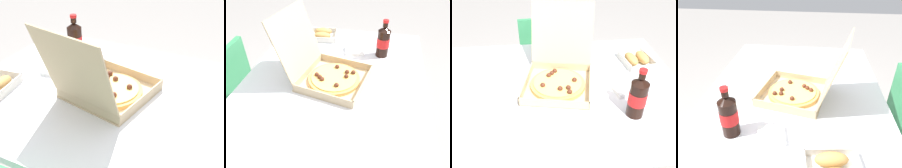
{
  "view_description": "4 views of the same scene",
  "coord_description": "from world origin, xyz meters",
  "views": [
    {
      "loc": [
        -0.41,
        0.93,
        1.38
      ],
      "look_at": [
        0.05,
        -0.04,
        0.73
      ],
      "focal_mm": 47.57,
      "sensor_mm": 36.0,
      "label": 1
    },
    {
      "loc": [
        -0.84,
        -0.2,
        1.42
      ],
      "look_at": [
        0.01,
        -0.03,
        0.72
      ],
      "focal_mm": 35.6,
      "sensor_mm": 36.0,
      "label": 2
    },
    {
      "loc": [
        -0.03,
        -0.98,
        1.43
      ],
      "look_at": [
        0.07,
        -0.05,
        0.75
      ],
      "focal_mm": 40.13,
      "sensor_mm": 36.0,
      "label": 3
    },
    {
      "loc": [
        0.97,
        0.09,
        1.35
      ],
      "look_at": [
        -0.01,
        -0.03,
        0.75
      ],
      "focal_mm": 34.43,
      "sensor_mm": 36.0,
      "label": 4
    }
  ],
  "objects": [
    {
      "name": "dining_table",
      "position": [
        0.0,
        0.0,
        0.64
      ],
      "size": [
        1.3,
        0.94,
        0.71
      ],
      "color": "white",
      "rests_on": "ground_plane"
    },
    {
      "name": "pizza_box_open",
      "position": [
        0.05,
        0.03,
        0.76
      ],
      "size": [
        0.39,
        0.47,
        0.34
      ],
      "color": "tan",
      "rests_on": "dining_table"
    },
    {
      "name": "cola_bottle",
      "position": [
        0.35,
        -0.23,
        0.8
      ],
      "size": [
        0.07,
        0.07,
        0.22
      ],
      "color": "black",
      "rests_on": "dining_table"
    },
    {
      "name": "napkin_pile",
      "position": [
        0.35,
        -0.06,
        0.72
      ],
      "size": [
        0.13,
        0.13,
        0.02
      ],
      "primitive_type": "cube",
      "rotation": [
        0.0,
        0.0,
        0.22
      ],
      "color": "white",
      "rests_on": "dining_table"
    }
  ]
}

